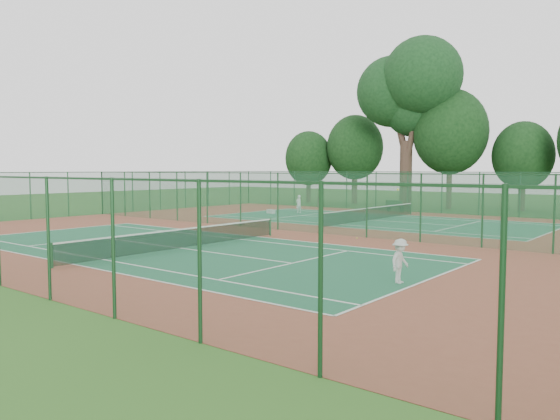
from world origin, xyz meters
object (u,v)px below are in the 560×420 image
object	(u,v)px
player_far	(299,204)
big_tree	(409,89)
player_near	(400,261)
kit_bag	(271,212)
trash_bin	(321,202)
bench	(395,206)

from	to	relation	value
player_far	big_tree	bearing A→B (deg)	171.44
player_near	kit_bag	size ratio (longest dim) A/B	1.62
trash_bin	player_near	bearing A→B (deg)	-51.57
player_near	big_tree	distance (m)	36.69
trash_bin	kit_bag	distance (m)	8.62
player_far	trash_bin	bearing A→B (deg)	-147.11
bench	player_far	bearing A→B (deg)	-128.60
player_far	bench	world-z (taller)	player_far
kit_bag	bench	bearing A→B (deg)	67.31
big_tree	player_far	bearing A→B (deg)	-112.20
player_far	kit_bag	distance (m)	2.47
player_near	kit_bag	distance (m)	28.15
trash_bin	kit_bag	size ratio (longest dim) A/B	1.09
player_near	trash_bin	size ratio (longest dim) A/B	1.49
player_near	big_tree	bearing A→B (deg)	26.00
player_far	trash_bin	xyz separation A→B (m)	(-2.34, 6.69, -0.28)
player_far	bench	distance (m)	8.41
player_near	bench	world-z (taller)	player_near
player_far	big_tree	distance (m)	15.91
player_near	bench	xyz separation A→B (m)	(-13.61, 26.81, -0.21)
player_far	kit_bag	xyz separation A→B (m)	(-1.49, -1.88, -0.59)
player_far	kit_bag	bearing A→B (deg)	-24.75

